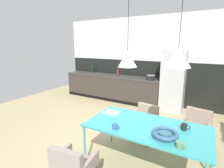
% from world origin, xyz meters
% --- Properties ---
extents(ground_plane, '(9.16, 9.16, 0.00)m').
position_xyz_m(ground_plane, '(0.00, 0.00, 0.00)').
color(ground_plane, tan).
extents(back_wall_splashback_dark, '(7.04, 0.12, 1.44)m').
position_xyz_m(back_wall_splashback_dark, '(0.00, 2.85, 0.72)').
color(back_wall_splashback_dark, black).
rests_on(back_wall_splashback_dark, ground).
extents(back_wall_panel_upper, '(7.04, 0.12, 1.44)m').
position_xyz_m(back_wall_panel_upper, '(0.00, 2.85, 2.17)').
color(back_wall_panel_upper, silver).
rests_on(back_wall_panel_upper, back_wall_splashback_dark).
extents(kitchen_counter, '(3.65, 0.63, 0.89)m').
position_xyz_m(kitchen_counter, '(-1.56, 2.49, 0.45)').
color(kitchen_counter, '#352D28').
rests_on(kitchen_counter, ground).
extents(refrigerator_column, '(0.67, 0.60, 1.81)m').
position_xyz_m(refrigerator_column, '(0.60, 2.49, 0.90)').
color(refrigerator_column, '#ADAFB2').
rests_on(refrigerator_column, ground).
extents(dining_table, '(1.83, 0.95, 0.75)m').
position_xyz_m(dining_table, '(0.75, -0.42, 0.71)').
color(dining_table, teal).
rests_on(dining_table, ground).
extents(armchair_far_side, '(0.55, 0.53, 0.74)m').
position_xyz_m(armchair_far_side, '(0.45, 0.43, 0.49)').
color(armchair_far_side, gray).
rests_on(armchair_far_side, ground).
extents(armchair_corner_seat, '(0.54, 0.53, 0.76)m').
position_xyz_m(armchair_corner_seat, '(0.11, -1.39, 0.49)').
color(armchair_corner_seat, gray).
rests_on(armchair_corner_seat, ground).
extents(armchair_head_of_table, '(0.56, 0.55, 0.78)m').
position_xyz_m(armchair_head_of_table, '(1.40, 0.57, 0.49)').
color(armchair_head_of_table, gray).
rests_on(armchair_head_of_table, ground).
extents(fruit_bowl, '(0.35, 0.35, 0.09)m').
position_xyz_m(fruit_bowl, '(1.07, -0.63, 0.81)').
color(fruit_bowl, '#33607F').
rests_on(fruit_bowl, dining_table).
extents(open_book, '(0.26, 0.21, 0.02)m').
position_xyz_m(open_book, '(0.03, -0.24, 0.76)').
color(open_book, white).
rests_on(open_book, dining_table).
extents(mug_tall_blue, '(0.13, 0.08, 0.10)m').
position_xyz_m(mug_tall_blue, '(1.27, -0.27, 0.80)').
color(mug_tall_blue, black).
rests_on(mug_tall_blue, dining_table).
extents(mug_white_ceramic, '(0.12, 0.08, 0.08)m').
position_xyz_m(mug_white_ceramic, '(1.28, -0.78, 0.79)').
color(mug_white_ceramic, '#5B8456').
rests_on(mug_white_ceramic, dining_table).
extents(mug_wide_latte, '(0.12, 0.08, 0.09)m').
position_xyz_m(mug_wide_latte, '(0.38, -0.75, 0.80)').
color(mug_wide_latte, '#335B93').
rests_on(mug_wide_latte, dining_table).
extents(cooking_pot, '(0.26, 0.26, 0.18)m').
position_xyz_m(cooking_pot, '(-0.05, 2.36, 0.97)').
color(cooking_pot, black).
rests_on(cooking_pot, kitchen_counter).
extents(bottle_spice_small, '(0.06, 0.06, 0.30)m').
position_xyz_m(bottle_spice_small, '(-2.51, 2.63, 1.02)').
color(bottle_spice_small, '#0F3319').
rests_on(bottle_spice_small, kitchen_counter).
extents(bottle_wine_green, '(0.06, 0.06, 0.31)m').
position_xyz_m(bottle_wine_green, '(-1.23, 2.37, 1.03)').
color(bottle_wine_green, maroon).
rests_on(bottle_wine_green, kitchen_counter).
extents(pendant_lamp_over_table_near, '(0.30, 0.30, 1.21)m').
position_xyz_m(pendant_lamp_over_table_near, '(0.38, -0.37, 1.76)').
color(pendant_lamp_over_table_near, black).
extents(pendant_lamp_over_table_far, '(0.34, 0.34, 1.16)m').
position_xyz_m(pendant_lamp_over_table_far, '(1.12, -0.39, 1.80)').
color(pendant_lamp_over_table_far, black).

